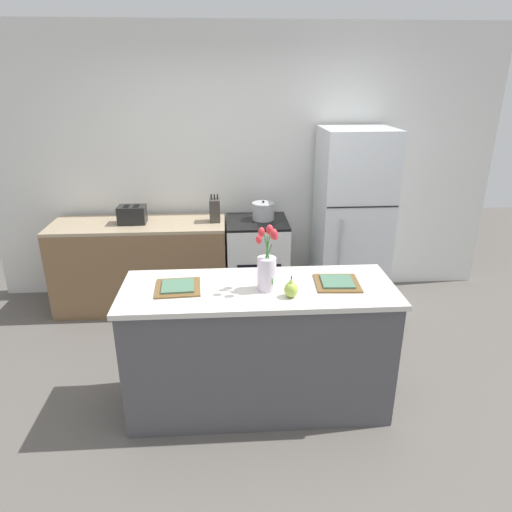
{
  "coord_description": "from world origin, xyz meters",
  "views": [
    {
      "loc": [
        -0.2,
        -2.69,
        2.2
      ],
      "look_at": [
        0.0,
        0.25,
        1.04
      ],
      "focal_mm": 32.0,
      "sensor_mm": 36.0,
      "label": 1
    }
  ],
  "objects_px": {
    "flower_vase": "(267,268)",
    "cooking_pot": "(263,211)",
    "pear_figurine": "(291,289)",
    "toaster": "(132,215)",
    "stove_range": "(257,262)",
    "plate_setting_right": "(337,283)",
    "refrigerator": "(352,219)",
    "knife_block": "(215,210)",
    "plate_setting_left": "(178,287)"
  },
  "relations": [
    {
      "from": "flower_vase",
      "to": "toaster",
      "type": "height_order",
      "value": "flower_vase"
    },
    {
      "from": "flower_vase",
      "to": "cooking_pot",
      "type": "distance_m",
      "value": 1.68
    },
    {
      "from": "stove_range",
      "to": "pear_figurine",
      "type": "distance_m",
      "value": 1.84
    },
    {
      "from": "refrigerator",
      "to": "plate_setting_right",
      "type": "bearing_deg",
      "value": -108.33
    },
    {
      "from": "knife_block",
      "to": "stove_range",
      "type": "bearing_deg",
      "value": -0.67
    },
    {
      "from": "flower_vase",
      "to": "cooking_pot",
      "type": "bearing_deg",
      "value": 86.09
    },
    {
      "from": "plate_setting_right",
      "to": "cooking_pot",
      "type": "xyz_separation_m",
      "value": [
        -0.36,
        1.62,
        0.04
      ]
    },
    {
      "from": "stove_range",
      "to": "cooking_pot",
      "type": "xyz_separation_m",
      "value": [
        0.06,
        0.03,
        0.53
      ]
    },
    {
      "from": "refrigerator",
      "to": "plate_setting_right",
      "type": "relative_size",
      "value": 5.78
    },
    {
      "from": "stove_range",
      "to": "flower_vase",
      "type": "height_order",
      "value": "flower_vase"
    },
    {
      "from": "plate_setting_right",
      "to": "knife_block",
      "type": "height_order",
      "value": "knife_block"
    },
    {
      "from": "cooking_pot",
      "to": "pear_figurine",
      "type": "bearing_deg",
      "value": -89.13
    },
    {
      "from": "flower_vase",
      "to": "plate_setting_left",
      "type": "height_order",
      "value": "flower_vase"
    },
    {
      "from": "plate_setting_left",
      "to": "plate_setting_right",
      "type": "relative_size",
      "value": 1.0
    },
    {
      "from": "refrigerator",
      "to": "knife_block",
      "type": "height_order",
      "value": "refrigerator"
    },
    {
      "from": "flower_vase",
      "to": "stove_range",
      "type": "bearing_deg",
      "value": 88.25
    },
    {
      "from": "refrigerator",
      "to": "plate_setting_right",
      "type": "height_order",
      "value": "refrigerator"
    },
    {
      "from": "pear_figurine",
      "to": "plate_setting_left",
      "type": "height_order",
      "value": "pear_figurine"
    },
    {
      "from": "stove_range",
      "to": "cooking_pot",
      "type": "relative_size",
      "value": 3.97
    },
    {
      "from": "flower_vase",
      "to": "refrigerator",
      "type": "bearing_deg",
      "value": 58.61
    },
    {
      "from": "flower_vase",
      "to": "plate_setting_right",
      "type": "relative_size",
      "value": 1.42
    },
    {
      "from": "stove_range",
      "to": "pear_figurine",
      "type": "bearing_deg",
      "value": -87.02
    },
    {
      "from": "pear_figurine",
      "to": "knife_block",
      "type": "height_order",
      "value": "knife_block"
    },
    {
      "from": "plate_setting_right",
      "to": "flower_vase",
      "type": "bearing_deg",
      "value": -173.74
    },
    {
      "from": "stove_range",
      "to": "plate_setting_left",
      "type": "height_order",
      "value": "plate_setting_left"
    },
    {
      "from": "pear_figurine",
      "to": "toaster",
      "type": "xyz_separation_m",
      "value": [
        -1.3,
        1.75,
        -0.01
      ]
    },
    {
      "from": "stove_range",
      "to": "pear_figurine",
      "type": "xyz_separation_m",
      "value": [
        0.09,
        -1.76,
        0.54
      ]
    },
    {
      "from": "pear_figurine",
      "to": "knife_block",
      "type": "relative_size",
      "value": 0.53
    },
    {
      "from": "toaster",
      "to": "stove_range",
      "type": "bearing_deg",
      "value": 0.26
    },
    {
      "from": "refrigerator",
      "to": "toaster",
      "type": "bearing_deg",
      "value": -179.84
    },
    {
      "from": "cooking_pot",
      "to": "plate_setting_right",
      "type": "bearing_deg",
      "value": -77.47
    },
    {
      "from": "toaster",
      "to": "pear_figurine",
      "type": "bearing_deg",
      "value": -53.5
    },
    {
      "from": "flower_vase",
      "to": "knife_block",
      "type": "xyz_separation_m",
      "value": [
        -0.36,
        1.64,
        -0.08
      ]
    },
    {
      "from": "knife_block",
      "to": "toaster",
      "type": "bearing_deg",
      "value": -179.26
    },
    {
      "from": "cooking_pot",
      "to": "toaster",
      "type": "bearing_deg",
      "value": -178.18
    },
    {
      "from": "stove_range",
      "to": "plate_setting_right",
      "type": "relative_size",
      "value": 2.9
    },
    {
      "from": "refrigerator",
      "to": "knife_block",
      "type": "bearing_deg",
      "value": 179.83
    },
    {
      "from": "knife_block",
      "to": "refrigerator",
      "type": "bearing_deg",
      "value": -0.17
    },
    {
      "from": "toaster",
      "to": "knife_block",
      "type": "distance_m",
      "value": 0.79
    },
    {
      "from": "cooking_pot",
      "to": "knife_block",
      "type": "bearing_deg",
      "value": -176.39
    },
    {
      "from": "plate_setting_left",
      "to": "toaster",
      "type": "xyz_separation_m",
      "value": [
        -0.58,
        1.58,
        0.04
      ]
    },
    {
      "from": "stove_range",
      "to": "plate_setting_right",
      "type": "distance_m",
      "value": 1.71
    },
    {
      "from": "refrigerator",
      "to": "pear_figurine",
      "type": "bearing_deg",
      "value": -116.04
    },
    {
      "from": "refrigerator",
      "to": "cooking_pot",
      "type": "relative_size",
      "value": 7.91
    },
    {
      "from": "refrigerator",
      "to": "flower_vase",
      "type": "xyz_separation_m",
      "value": [
        -1.0,
        -1.64,
        0.19
      ]
    },
    {
      "from": "stove_range",
      "to": "plate_setting_left",
      "type": "xyz_separation_m",
      "value": [
        -0.62,
        -1.59,
        0.49
      ]
    },
    {
      "from": "flower_vase",
      "to": "pear_figurine",
      "type": "bearing_deg",
      "value": -39.95
    },
    {
      "from": "plate_setting_left",
      "to": "toaster",
      "type": "bearing_deg",
      "value": 110.16
    },
    {
      "from": "stove_range",
      "to": "plate_setting_left",
      "type": "bearing_deg",
      "value": -111.48
    },
    {
      "from": "plate_setting_right",
      "to": "knife_block",
      "type": "bearing_deg",
      "value": 117.71
    }
  ]
}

